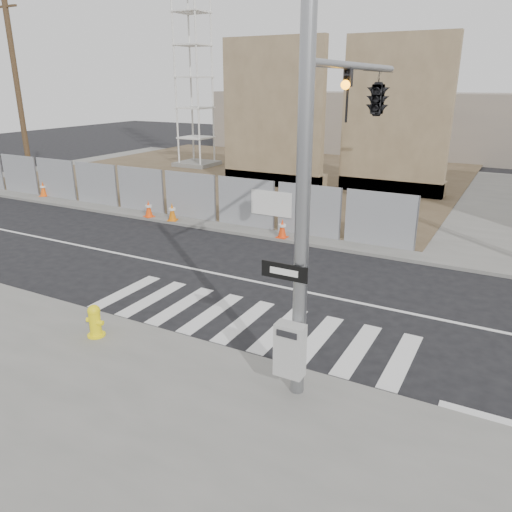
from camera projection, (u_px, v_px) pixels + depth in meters
The scene contains 13 objects.
ground at pixel (286, 288), 14.90m from camera, with size 100.00×100.00×0.00m, color black.
sidewalk_far at pixel (398, 196), 26.50m from camera, with size 50.00×20.00×0.12m, color slate.
signal_pole at pixel (356, 134), 10.50m from camera, with size 0.96×5.87×7.00m.
chain_link_fence at pixel (137, 189), 23.17m from camera, with size 24.60×0.04×2.00m, color gray.
concrete_wall_left at pixel (273, 128), 27.78m from camera, with size 6.00×1.30×8.00m.
concrete_wall_right at pixel (395, 132), 25.70m from camera, with size 5.50×1.30×8.00m.
crane_tower at pixel (192, 30), 32.76m from camera, with size 2.60×2.60×18.15m.
utility_pole_left at pixel (18, 94), 25.83m from camera, with size 1.60×0.28×10.00m.
fire_hydrant at pixel (95, 321), 11.73m from camera, with size 0.54×0.54×0.80m.
traffic_cone_a at pixel (43, 189), 26.20m from camera, with size 0.52×0.52×0.78m.
traffic_cone_b at pixel (149, 209), 22.16m from camera, with size 0.50×0.50×0.76m.
traffic_cone_c at pixel (172, 212), 21.57m from camera, with size 0.52×0.52×0.78m.
traffic_cone_d at pixel (282, 228), 19.20m from camera, with size 0.41×0.41×0.75m.
Camera 1 is at (5.76, -12.51, 5.83)m, focal length 35.00 mm.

